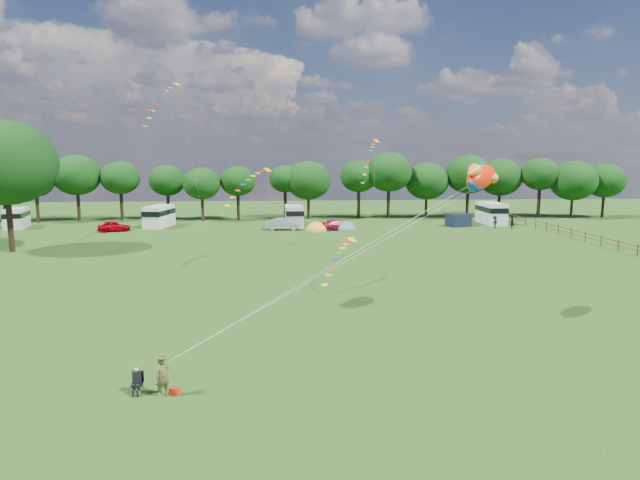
{
  "coord_description": "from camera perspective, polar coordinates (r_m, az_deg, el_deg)",
  "views": [
    {
      "loc": [
        -2.65,
        -27.8,
        9.62
      ],
      "look_at": [
        0.0,
        8.0,
        4.0
      ],
      "focal_mm": 30.0,
      "sensor_mm": 36.0,
      "label": 1
    }
  ],
  "objects": [
    {
      "name": "campervan_c",
      "position": [
        75.3,
        -2.79,
        2.69
      ],
      "size": [
        2.59,
        5.75,
        2.79
      ],
      "rotation": [
        0.0,
        0.0,
        1.6
      ],
      "color": "#B2B1B4",
      "rests_on": "ground"
    },
    {
      "name": "tent_greyblue",
      "position": [
        70.86,
        2.81,
        1.1
      ],
      "size": [
        2.92,
        3.19,
        2.17
      ],
      "color": "slate",
      "rests_on": "ground"
    },
    {
      "name": "streamer_kite_d",
      "position": [
        53.1,
        5.45,
        9.17
      ],
      "size": [
        2.6,
        5.0,
        4.25
      ],
      "rotation": [
        0.0,
        0.0,
        0.69
      ],
      "color": "#FAAC00",
      "rests_on": "ground"
    },
    {
      "name": "kite_flyer",
      "position": [
        23.15,
        -16.43,
        -13.82
      ],
      "size": [
        0.71,
        0.65,
        1.64
      ],
      "primitive_type": "imported",
      "rotation": [
        0.0,
        0.0,
        0.56
      ],
      "color": "brown",
      "rests_on": "ground"
    },
    {
      "name": "car_a",
      "position": [
        74.15,
        -21.11,
        1.38
      ],
      "size": [
        4.46,
        2.77,
        1.39
      ],
      "primitive_type": "imported",
      "rotation": [
        0.0,
        0.0,
        1.86
      ],
      "color": "#A2000E",
      "rests_on": "ground"
    },
    {
      "name": "campervan_a",
      "position": [
        83.41,
        -29.63,
        2.1
      ],
      "size": [
        3.41,
        5.81,
        2.67
      ],
      "rotation": [
        0.0,
        0.0,
        1.78
      ],
      "color": "silver",
      "rests_on": "ground"
    },
    {
      "name": "tree_line",
      "position": [
        83.24,
        1.26,
        6.64
      ],
      "size": [
        102.98,
        10.98,
        10.27
      ],
      "color": "black",
      "rests_on": "ground"
    },
    {
      "name": "tent_orange",
      "position": [
        69.93,
        -0.38,
        1.0
      ],
      "size": [
        2.99,
        3.27,
        2.34
      ],
      "color": "orange",
      "rests_on": "ground"
    },
    {
      "name": "streamer_kite_b",
      "position": [
        46.19,
        -7.54,
        6.04
      ],
      "size": [
        4.28,
        4.7,
        3.8
      ],
      "rotation": [
        0.0,
        0.0,
        0.84
      ],
      "color": "#CEA000",
      "rests_on": "ground"
    },
    {
      "name": "big_tree",
      "position": [
        62.15,
        -30.6,
        7.11
      ],
      "size": [
        10.0,
        10.0,
        13.28
      ],
      "color": "black",
      "rests_on": "ground"
    },
    {
      "name": "awning_navy",
      "position": [
        76.79,
        14.52,
        2.08
      ],
      "size": [
        3.39,
        3.04,
        1.77
      ],
      "primitive_type": "cube",
      "rotation": [
        0.0,
        0.0,
        0.31
      ],
      "color": "black",
      "rests_on": "ground"
    },
    {
      "name": "fence",
      "position": [
        71.85,
        24.65,
        0.95
      ],
      "size": [
        0.12,
        33.12,
        1.2
      ],
      "color": "#472D19",
      "rests_on": "ground"
    },
    {
      "name": "streamer_kite_c",
      "position": [
        40.06,
        2.32,
        -1.42
      ],
      "size": [
        3.18,
        4.89,
        2.8
      ],
      "rotation": [
        0.0,
        0.0,
        0.48
      ],
      "color": "#F4B50B",
      "rests_on": "ground"
    },
    {
      "name": "campervan_d",
      "position": [
        81.29,
        17.8,
        2.83
      ],
      "size": [
        2.7,
        6.22,
        3.03
      ],
      "rotation": [
        0.0,
        0.0,
        1.56
      ],
      "color": "silver",
      "rests_on": "ground"
    },
    {
      "name": "car_c",
      "position": [
        70.78,
        1.8,
        1.61
      ],
      "size": [
        4.71,
        3.29,
        1.3
      ],
      "primitive_type": "imported",
      "rotation": [
        0.0,
        0.0,
        1.95
      ],
      "color": "maroon",
      "rests_on": "ground"
    },
    {
      "name": "ground_plane",
      "position": [
        29.54,
        1.16,
        -10.11
      ],
      "size": [
        180.0,
        180.0,
        0.0
      ],
      "primitive_type": "plane",
      "color": "black",
      "rests_on": "ground"
    },
    {
      "name": "fish_kite",
      "position": [
        31.97,
        16.62,
        6.43
      ],
      "size": [
        3.26,
        3.42,
        2.0
      ],
      "rotation": [
        0.0,
        -0.21,
        0.83
      ],
      "color": "#F42000",
      "rests_on": "ground"
    },
    {
      "name": "campervan_b",
      "position": [
        77.08,
        -16.79,
        2.51
      ],
      "size": [
        3.46,
        6.25,
        2.9
      ],
      "rotation": [
        0.0,
        0.0,
        1.41
      ],
      "color": "silver",
      "rests_on": "ground"
    },
    {
      "name": "car_b",
      "position": [
        70.81,
        -3.92,
        1.7
      ],
      "size": [
        4.52,
        1.96,
        1.56
      ],
      "primitive_type": "imported",
      "rotation": [
        0.0,
        0.0,
        1.5
      ],
      "color": "gray",
      "rests_on": "ground"
    },
    {
      "name": "camp_chair",
      "position": [
        23.76,
        -18.94,
        -13.72
      ],
      "size": [
        0.52,
        0.52,
        1.13
      ],
      "rotation": [
        0.0,
        0.0,
        0.16
      ],
      "color": "#99999E",
      "rests_on": "ground"
    },
    {
      "name": "walker_a",
      "position": [
        76.68,
        19.76,
        1.78
      ],
      "size": [
        0.82,
        0.53,
        1.64
      ],
      "primitive_type": "imported",
      "rotation": [
        0.0,
        0.0,
        3.09
      ],
      "color": "black",
      "rests_on": "ground"
    },
    {
      "name": "streamer_kite_a",
      "position": [
        58.3,
        -16.44,
        14.13
      ],
      "size": [
        3.3,
        5.62,
        5.77
      ],
      "rotation": [
        0.0,
        0.0,
        1.0
      ],
      "color": "gold",
      "rests_on": "ground"
    },
    {
      "name": "kite_bag",
      "position": [
        23.41,
        -15.24,
        -15.31
      ],
      "size": [
        0.47,
        0.4,
        0.28
      ],
      "primitive_type": "cube",
      "rotation": [
        0.0,
        0.0,
        -0.41
      ],
      "color": "red",
      "rests_on": "ground"
    },
    {
      "name": "walker_b",
      "position": [
        76.22,
        18.14,
        1.83
      ],
      "size": [
        1.17,
        1.03,
        1.67
      ],
      "primitive_type": "imported",
      "rotation": [
        0.0,
        0.0,
        3.76
      ],
      "color": "black",
      "rests_on": "ground"
    }
  ]
}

